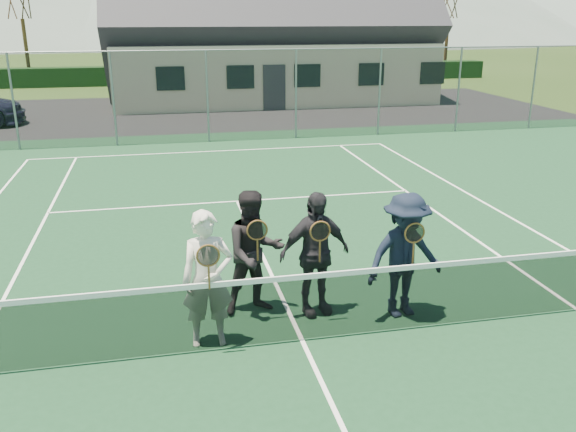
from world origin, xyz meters
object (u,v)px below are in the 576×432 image
Objects in this scene: clubhouse at (268,17)px; player_a at (208,279)px; player_c at (315,254)px; player_b at (255,253)px; player_d at (405,255)px; tennis_net at (302,305)px.

clubhouse reaches higher than player_a.
player_a is 1.00× the size of player_c.
player_d is (2.02, -0.55, -0.00)m from player_b.
player_b is 1.00× the size of player_d.
clubhouse is at bearing 79.04° from player_b.
player_a is (-1.18, 0.20, 0.38)m from tennis_net.
player_a is at bearing -102.29° from clubhouse.
player_a is 1.06m from player_b.
player_d reaches higher than tennis_net.
player_a is 1.64m from player_c.
player_b is 0.84m from player_c.
player_c is at bearing -15.02° from player_b.
player_b is at bearing 164.98° from player_c.
clubhouse is at bearing 84.10° from player_d.
tennis_net is 6.49× the size of player_b.
tennis_net is at bearing -64.82° from player_b.
player_b and player_c have the same top height.
clubhouse reaches higher than player_c.
tennis_net is at bearing -9.57° from player_a.
player_b and player_d have the same top height.
player_d is at bearing -15.19° from player_c.
player_a and player_b have the same top height.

